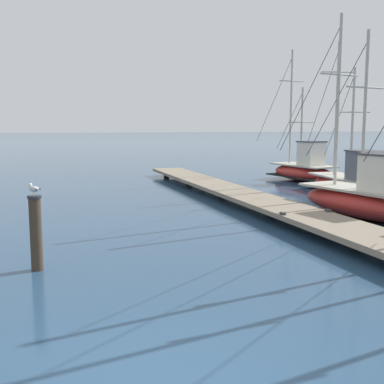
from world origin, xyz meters
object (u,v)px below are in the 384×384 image
(fishing_boat_1, at_px, (370,197))
(mooring_piling, at_px, (36,231))
(fishing_boat_0, at_px, (356,183))
(perched_seagull, at_px, (34,189))
(fishing_boat_2, at_px, (304,169))

(fishing_boat_1, height_order, mooring_piling, fishing_boat_1)
(fishing_boat_0, relative_size, perched_seagull, 26.58)
(fishing_boat_2, height_order, mooring_piling, fishing_boat_2)
(perched_seagull, bearing_deg, fishing_boat_0, 29.04)
(fishing_boat_2, bearing_deg, mooring_piling, -136.59)
(fishing_boat_0, distance_m, fishing_boat_1, 5.23)
(fishing_boat_2, xyz_separation_m, mooring_piling, (-14.16, -13.40, 0.16))
(fishing_boat_0, relative_size, mooring_piling, 5.18)
(fishing_boat_2, height_order, perched_seagull, fishing_boat_2)
(mooring_piling, height_order, perched_seagull, perched_seagull)
(fishing_boat_0, bearing_deg, mooring_piling, -150.98)
(fishing_boat_0, distance_m, perched_seagull, 15.26)
(fishing_boat_0, xyz_separation_m, perched_seagull, (-13.30, -7.38, 1.18))
(fishing_boat_0, height_order, fishing_boat_1, fishing_boat_0)
(perched_seagull, bearing_deg, fishing_boat_1, 15.08)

